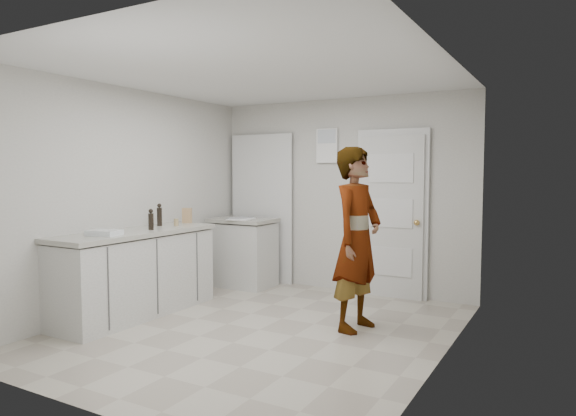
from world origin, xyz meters
The scene contains 12 objects.
ground centered at (0.00, 0.00, 0.00)m, with size 4.00×4.00×0.00m, color gray.
room_shell centered at (-0.17, 1.95, 1.02)m, with size 4.00×4.00×4.00m.
main_counter centered at (-1.45, -0.20, 0.43)m, with size 0.64×1.96×0.93m.
side_counter centered at (-1.25, 1.55, 0.43)m, with size 0.84×0.61×0.93m.
person centered at (0.82, 0.50, 0.90)m, with size 0.66×0.43×1.80m, color silver.
cake_mix_box centered at (-1.50, 0.70, 1.02)m, with size 0.11×0.05×0.19m, color #A98254.
spice_jar centered at (-1.39, 0.38, 0.97)m, with size 0.05×0.05×0.08m, color tan.
oil_cruet_a centered at (-1.34, -0.08, 1.03)m, with size 0.06×0.06×0.23m.
oil_cruet_b centered at (-1.56, 0.28, 1.05)m, with size 0.06×0.06×0.26m.
baking_dish centered at (-1.39, -0.67, 0.95)m, with size 0.34×0.27×0.05m.
egg_bowl centered at (-1.44, -0.71, 0.95)m, with size 0.14×0.14×0.05m.
papers centered at (-1.19, 1.42, 0.93)m, with size 0.28×0.36×0.01m, color white.
Camera 1 is at (2.68, -4.18, 1.55)m, focal length 32.00 mm.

